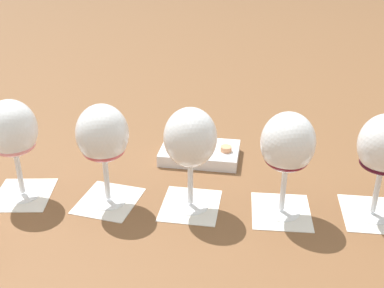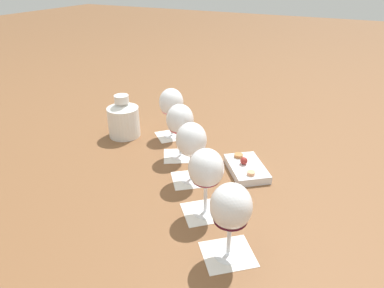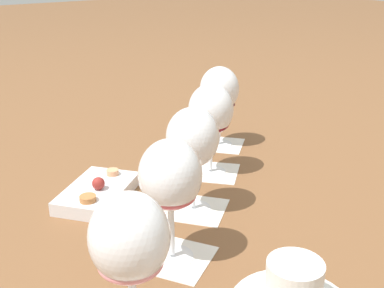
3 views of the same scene
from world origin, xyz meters
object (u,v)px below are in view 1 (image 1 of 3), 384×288
object	(u,v)px
wine_glass_3	(287,147)
snack_dish	(200,153)
wine_glass_0	(12,133)
wine_glass_2	(189,141)
wine_glass_1	(103,138)

from	to	relation	value
wine_glass_3	snack_dish	distance (m)	0.27
wine_glass_0	snack_dish	bearing A→B (deg)	70.30
snack_dish	wine_glass_2	bearing A→B (deg)	-49.89
wine_glass_2	snack_dish	size ratio (longest dim) A/B	0.97
wine_glass_2	snack_dish	world-z (taller)	wine_glass_2
wine_glass_3	wine_glass_1	bearing A→B (deg)	-139.42
wine_glass_0	wine_glass_3	distance (m)	0.47
wine_glass_1	wine_glass_2	bearing A→B (deg)	41.94
wine_glass_0	wine_glass_2	size ratio (longest dim) A/B	1.00
wine_glass_2	snack_dish	bearing A→B (deg)	130.11
wine_glass_0	snack_dish	world-z (taller)	wine_glass_0
wine_glass_2	wine_glass_3	size ratio (longest dim) A/B	1.00
wine_glass_2	snack_dish	xyz separation A→B (m)	(-0.11, 0.14, -0.11)
wine_glass_0	wine_glass_1	distance (m)	0.16
wine_glass_0	snack_dish	xyz separation A→B (m)	(0.12, 0.34, -0.12)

